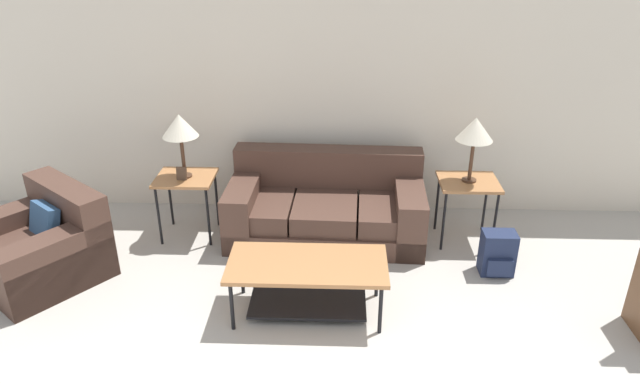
% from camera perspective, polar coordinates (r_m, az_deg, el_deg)
% --- Properties ---
extents(wall_back, '(8.98, 0.06, 2.60)m').
position_cam_1_polar(wall_back, '(6.07, 1.31, 9.71)').
color(wall_back, silver).
rests_on(wall_back, ground_plane).
extents(couch, '(1.99, 1.06, 0.82)m').
position_cam_1_polar(couch, '(5.84, 0.61, -1.60)').
color(couch, '#4C3328').
rests_on(couch, ground_plane).
extents(armchair, '(1.42, 1.40, 0.80)m').
position_cam_1_polar(armchair, '(5.75, -26.07, -4.93)').
color(armchair, '#4C3328').
rests_on(armchair, ground_plane).
extents(coffee_table, '(1.28, 0.61, 0.48)m').
position_cam_1_polar(coffee_table, '(4.65, -1.26, -8.36)').
color(coffee_table, '#A87042').
rests_on(coffee_table, ground_plane).
extents(side_table_left, '(0.57, 0.50, 0.66)m').
position_cam_1_polar(side_table_left, '(5.84, -13.27, 0.90)').
color(side_table_left, '#A87042').
rests_on(side_table_left, ground_plane).
extents(side_table_right, '(0.57, 0.50, 0.66)m').
position_cam_1_polar(side_table_right, '(5.77, 14.59, 0.46)').
color(side_table_right, '#A87042').
rests_on(side_table_right, ground_plane).
extents(table_lamp_left, '(0.35, 0.35, 0.64)m').
position_cam_1_polar(table_lamp_left, '(5.62, -13.86, 6.36)').
color(table_lamp_left, '#472D1E').
rests_on(table_lamp_left, side_table_left).
extents(table_lamp_right, '(0.35, 0.35, 0.64)m').
position_cam_1_polar(table_lamp_right, '(5.56, 15.25, 5.97)').
color(table_lamp_right, '#472D1E').
rests_on(table_lamp_right, side_table_right).
extents(backpack, '(0.30, 0.28, 0.41)m').
position_cam_1_polar(backpack, '(5.47, 17.34, -5.91)').
color(backpack, '#1E2847').
rests_on(backpack, ground_plane).
extents(picture_frame, '(0.10, 0.04, 0.13)m').
position_cam_1_polar(picture_frame, '(5.72, -13.67, 1.81)').
color(picture_frame, '#4C3828').
rests_on(picture_frame, side_table_left).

